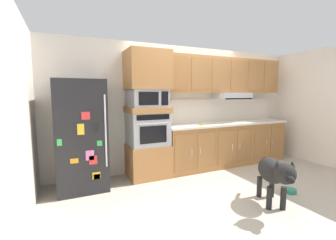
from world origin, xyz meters
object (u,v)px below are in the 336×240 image
Objects in this scene: microwave at (147,98)px; screwdriver at (202,124)px; dog at (274,173)px; built_in_oven at (148,129)px; dog_food_bowl at (289,190)px; refrigerator at (81,135)px.

screwdriver is (1.10, -0.13, -0.53)m from microwave.
microwave is at bearing -119.43° from dog.
built_in_oven reaches higher than dog_food_bowl.
refrigerator is 8.80× the size of dog_food_bowl.
refrigerator is 3.42m from dog_food_bowl.
screwdriver is 1.74m from dog.
microwave is 2.37m from dog.
dog is (1.18, -1.80, -0.43)m from built_in_oven.
screwdriver is 1.86m from dog_food_bowl.
built_in_oven is at bearing 173.41° from screwdriver.
screwdriver is 0.16× the size of dog.
dog_food_bowl is at bearing -27.71° from refrigerator.
refrigerator is at bearing -176.65° from microwave.
microwave is at bearing 3.35° from refrigerator.
microwave is 4.20× the size of screwdriver.
refrigerator reaches higher than microwave.
screwdriver reaches higher than dog.
screwdriver is at bearing -6.59° from microwave.
dog is (2.34, -1.74, -0.41)m from refrigerator.
refrigerator reaches higher than dog_food_bowl.
built_in_oven is 3.50× the size of dog_food_bowl.
refrigerator is 2.94m from dog.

